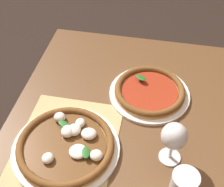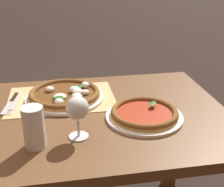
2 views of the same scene
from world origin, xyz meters
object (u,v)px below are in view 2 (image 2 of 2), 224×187
pizza_near (65,94)px  wine_glass (77,110)px  pint_glass (34,128)px  pizza_far (144,114)px  knife (10,103)px  fork (15,104)px

pizza_near → wine_glass: wine_glass is taller
pint_glass → pizza_far: bearing=-162.8°
knife → pint_glass: bearing=109.4°
pizza_far → fork: 0.55m
pizza_near → pizza_far: 0.38m
pizza_far → pint_glass: 0.43m
pizza_far → wine_glass: wine_glass is taller
wine_glass → pint_glass: 0.15m
pizza_near → pizza_far: pizza_near is taller
pizza_far → wine_glass: bearing=19.5°
pint_glass → fork: bearing=-73.3°
pizza_near → pint_glass: 0.38m
pint_glass → fork: size_ratio=0.73×
pizza_near → pint_glass: bearing=72.7°
pizza_far → wine_glass: 0.29m
pizza_near → pint_glass: pint_glass is taller
pizza_near → knife: 0.24m
pizza_near → pint_glass: size_ratio=2.40×
pizza_near → pint_glass: (0.11, 0.36, 0.05)m
wine_glass → knife: 0.43m
pizza_far → wine_glass: size_ratio=1.96×
pint_glass → wine_glass: bearing=-167.1°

